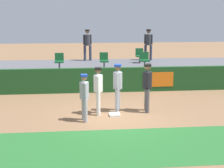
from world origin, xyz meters
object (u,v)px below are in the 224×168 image
at_px(spectator_hooded, 148,42).
at_px(spectator_capped, 87,43).
at_px(player_umpire, 147,84).
at_px(player_fielder_home, 98,87).
at_px(player_coach_visitor, 118,84).
at_px(first_base, 115,115).
at_px(seat_back_right, 140,55).
at_px(seat_front_left, 59,60).
at_px(player_runner_visitor, 84,94).
at_px(seat_front_center, 104,60).
at_px(seat_front_right, 144,59).

relative_size(spectator_hooded, spectator_capped, 1.00).
bearing_deg(spectator_capped, player_umpire, 97.76).
height_order(player_fielder_home, player_coach_visitor, player_coach_visitor).
height_order(first_base, seat_back_right, seat_back_right).
xyz_separation_m(player_umpire, seat_front_left, (-3.64, 4.79, 0.29)).
distance_m(player_fielder_home, seat_front_left, 5.23).
bearing_deg(player_coach_visitor, player_runner_visitor, -36.75).
relative_size(player_umpire, seat_front_center, 2.24).
distance_m(player_coach_visitor, seat_back_right, 6.74).
bearing_deg(player_coach_visitor, player_fielder_home, -54.56).
bearing_deg(player_coach_visitor, spectator_hooded, 173.84).
distance_m(seat_back_right, spectator_capped, 3.30).
distance_m(seat_front_left, spectator_hooded, 5.99).
relative_size(seat_front_center, spectator_hooded, 0.45).
bearing_deg(first_base, seat_front_center, 90.13).
distance_m(player_coach_visitor, spectator_hooded, 7.98).
height_order(player_umpire, spectator_capped, spectator_capped).
bearing_deg(seat_front_right, spectator_hooded, 74.50).
bearing_deg(player_fielder_home, spectator_capped, -176.22).
height_order(first_base, player_umpire, player_umpire).
bearing_deg(first_base, player_umpire, 17.40).
bearing_deg(spectator_hooded, seat_front_right, 96.90).
xyz_separation_m(seat_front_center, spectator_capped, (-0.79, 3.01, 0.62)).
bearing_deg(first_base, spectator_hooded, 70.02).
distance_m(player_umpire, seat_front_center, 4.97).
bearing_deg(seat_front_center, player_fielder_home, -96.69).
relative_size(first_base, player_fielder_home, 0.22).
height_order(seat_front_center, spectator_hooded, spectator_hooded).
height_order(player_fielder_home, seat_back_right, player_fielder_home).
xyz_separation_m(player_coach_visitor, seat_back_right, (2.02, 6.42, 0.31)).
distance_m(player_fielder_home, player_umpire, 1.90).
relative_size(player_runner_visitor, spectator_capped, 0.90).
bearing_deg(player_umpire, seat_front_center, -158.88).
xyz_separation_m(player_runner_visitor, player_coach_visitor, (1.31, 1.07, 0.10)).
height_order(player_runner_visitor, seat_front_center, seat_front_center).
xyz_separation_m(player_fielder_home, seat_back_right, (2.79, 6.72, 0.34)).
relative_size(seat_front_left, spectator_capped, 0.45).
bearing_deg(seat_back_right, player_coach_visitor, -107.46).
height_order(player_runner_visitor, spectator_hooded, spectator_hooded).
distance_m(seat_front_center, spectator_capped, 3.18).
distance_m(first_base, player_fielder_home, 1.19).
distance_m(seat_front_center, seat_back_right, 2.85).
height_order(player_runner_visitor, seat_back_right, seat_back_right).
height_order(player_fielder_home, seat_front_left, player_fielder_home).
distance_m(seat_front_right, seat_back_right, 1.80).
distance_m(player_fielder_home, seat_front_right, 5.63).
bearing_deg(spectator_hooded, spectator_capped, 19.37).
bearing_deg(player_runner_visitor, seat_back_right, 144.26).
distance_m(player_fielder_home, spectator_capped, 8.00).
xyz_separation_m(seat_back_right, spectator_capped, (-3.00, 1.21, 0.62)).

